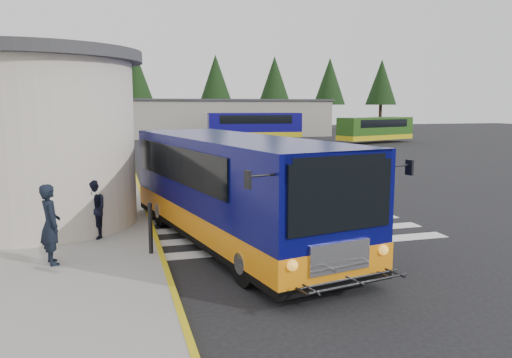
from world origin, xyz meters
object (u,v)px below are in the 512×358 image
object	(u,v)px
far_bus_a	(254,125)
pedestrian_a	(50,224)
transit_bus	(234,193)
bollard	(150,228)
far_bus_b	(375,129)
pedestrian_b	(93,209)

from	to	relation	value
far_bus_a	pedestrian_a	bearing A→B (deg)	164.94
transit_bus	far_bus_a	distance (m)	37.82
bollard	far_bus_a	xyz separation A→B (m)	(12.89, 37.11, 0.82)
far_bus_a	far_bus_b	distance (m)	11.84
pedestrian_b	bollard	distance (m)	2.13
transit_bus	bollard	size ratio (longest dim) A/B	8.45
pedestrian_a	bollard	distance (m)	2.09
far_bus_a	far_bus_b	world-z (taller)	far_bus_a
pedestrian_a	pedestrian_b	bearing A→B (deg)	-40.77
far_bus_b	pedestrian_b	bearing A→B (deg)	122.19
transit_bus	pedestrian_a	world-z (taller)	transit_bus
pedestrian_a	far_bus_b	distance (m)	40.07
pedestrian_a	far_bus_b	xyz separation A→B (m)	(25.11, 31.22, 0.34)
pedestrian_a	far_bus_a	bearing A→B (deg)	-40.09
transit_bus	far_bus_b	distance (m)	36.71
pedestrian_b	far_bus_a	distance (m)	38.16
pedestrian_b	bollard	world-z (taller)	pedestrian_b
far_bus_a	bollard	bearing A→B (deg)	167.63
bollard	far_bus_b	size ratio (longest dim) A/B	0.14
transit_bus	far_bus_a	size ratio (longest dim) A/B	1.04
bollard	far_bus_a	world-z (taller)	far_bus_a
transit_bus	far_bus_a	world-z (taller)	far_bus_a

